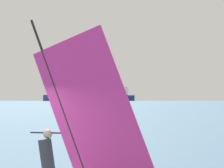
% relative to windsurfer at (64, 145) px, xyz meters
% --- Properties ---
extents(windsurfer, '(4.08, 2.32, 4.34)m').
position_rel_windsurfer_xyz_m(windsurfer, '(0.00, 0.00, 0.00)').
color(windsurfer, white).
rests_on(windsurfer, ground_plane).
extents(cargo_ship, '(197.97, 90.52, 36.10)m').
position_rel_windsurfer_xyz_m(cargo_ship, '(146.42, 876.13, 7.96)').
color(cargo_ship, navy).
rests_on(cargo_ship, ground_plane).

